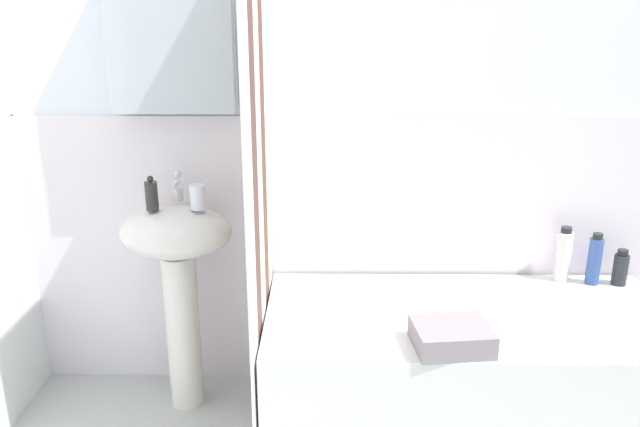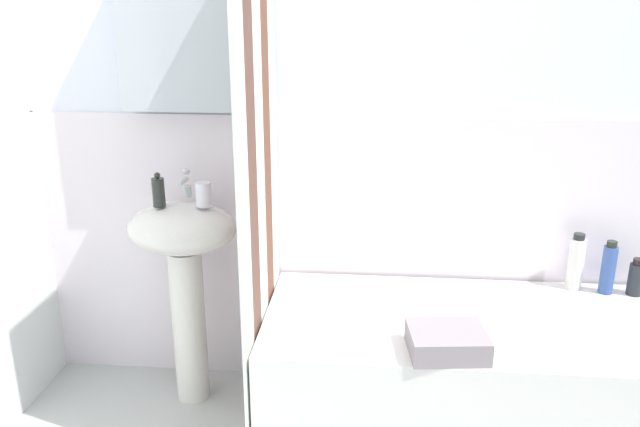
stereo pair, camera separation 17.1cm
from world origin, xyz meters
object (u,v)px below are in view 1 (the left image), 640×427
(bathtub, at_px, (466,372))
(conditioner_bottle, at_px, (563,255))
(sink, at_px, (178,264))
(soap_dispenser, at_px, (152,195))
(toothbrush_cup, at_px, (198,197))
(lotion_bottle, at_px, (620,268))
(body_wash_bottle, at_px, (594,260))
(towel_folded, at_px, (452,337))

(bathtub, bearing_deg, conditioner_bottle, 34.78)
(sink, height_order, soap_dispenser, soap_dispenser)
(sink, relative_size, toothbrush_cup, 9.22)
(lotion_bottle, distance_m, body_wash_bottle, 0.11)
(sink, distance_m, bathtub, 1.22)
(toothbrush_cup, height_order, bathtub, toothbrush_cup)
(soap_dispenser, relative_size, towel_folded, 0.54)
(toothbrush_cup, distance_m, towel_folded, 1.07)
(lotion_bottle, relative_size, towel_folded, 0.60)
(soap_dispenser, xyz_separation_m, body_wash_bottle, (1.78, 0.14, -0.31))
(soap_dispenser, height_order, lotion_bottle, soap_dispenser)
(soap_dispenser, relative_size, body_wash_bottle, 0.62)
(towel_folded, bearing_deg, lotion_bottle, 33.52)
(sink, xyz_separation_m, conditioner_bottle, (1.59, 0.14, -0.01))
(towel_folded, bearing_deg, toothbrush_cup, 155.77)
(toothbrush_cup, bearing_deg, body_wash_bottle, 4.24)
(bathtub, bearing_deg, towel_folded, -115.36)
(sink, height_order, bathtub, sink)
(lotion_bottle, bearing_deg, toothbrush_cup, -176.26)
(toothbrush_cup, xyz_separation_m, bathtub, (1.04, -0.16, -0.66))
(toothbrush_cup, xyz_separation_m, conditioner_bottle, (1.49, 0.15, -0.29))
(toothbrush_cup, relative_size, towel_folded, 0.37)
(body_wash_bottle, xyz_separation_m, conditioner_bottle, (-0.12, 0.03, 0.01))
(bathtub, height_order, lotion_bottle, lotion_bottle)
(bathtub, xyz_separation_m, towel_folded, (-0.12, -0.26, 0.30))
(sink, relative_size, conditioner_bottle, 3.69)
(bathtub, xyz_separation_m, lotion_bottle, (0.67, 0.27, 0.33))
(conditioner_bottle, bearing_deg, bathtub, -145.22)
(bathtub, bearing_deg, lotion_bottle, 21.84)
(conditioner_bottle, bearing_deg, towel_folded, -135.07)
(sink, relative_size, towel_folded, 3.45)
(soap_dispenser, bearing_deg, body_wash_bottle, 4.41)
(conditioner_bottle, bearing_deg, soap_dispenser, -174.14)
(lotion_bottle, relative_size, body_wash_bottle, 0.69)
(lotion_bottle, bearing_deg, towel_folded, -146.48)
(sink, height_order, toothbrush_cup, toothbrush_cup)
(conditioner_bottle, height_order, towel_folded, conditioner_bottle)
(soap_dispenser, bearing_deg, sink, 23.06)
(body_wash_bottle, xyz_separation_m, towel_folded, (-0.69, -0.53, -0.06))
(toothbrush_cup, distance_m, bathtub, 1.25)
(conditioner_bottle, bearing_deg, body_wash_bottle, -15.69)
(soap_dispenser, height_order, conditioner_bottle, soap_dispenser)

